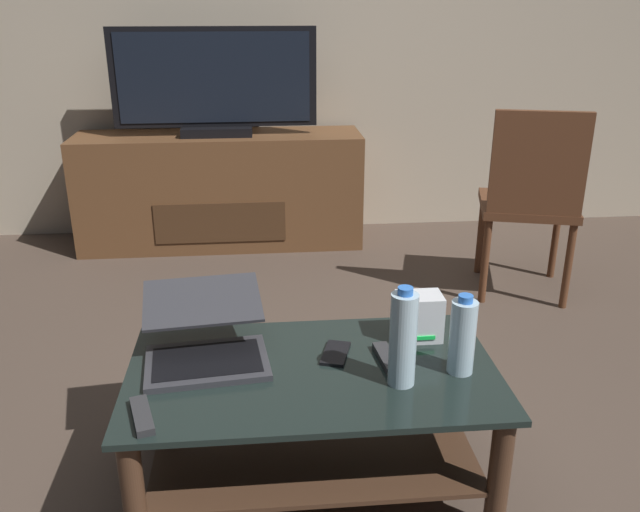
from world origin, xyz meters
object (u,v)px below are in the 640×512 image
Objects in this scene: coffee_table at (313,407)px; dining_chair at (531,196)px; cell_phone at (336,353)px; soundbar_remote at (142,416)px; tv_remote at (387,358)px; laptop at (205,337)px; water_bottle_near at (462,336)px; television at (215,84)px; water_bottle_far at (403,339)px; router_box at (419,317)px; media_cabinet at (221,190)px.

dining_chair is (1.14, 1.26, 0.25)m from coffee_table.
cell_phone is at bearing 44.50° from coffee_table.
dining_chair is at bearing 47.92° from coffee_table.
dining_chair is 5.81× the size of soundbar_remote.
tv_remote is at bearing -1.48° from cell_phone.
coffee_table is 2.47× the size of laptop.
water_bottle_near is at bearing -3.14° from cell_phone.
television reaches higher than soundbar_remote.
water_bottle_far is at bearing -21.67° from coffee_table.
television is 7.05× the size of tv_remote.
laptop is 0.34m from soundbar_remote.
coffee_table is at bearing -19.15° from laptop.
router_box is 0.51× the size of water_bottle_far.
media_cabinet reaches higher than laptop.
router_box is 0.91× the size of soundbar_remote.
tv_remote is (0.58, -2.12, -0.53)m from television.
television reaches higher than dining_chair.
cell_phone is (-0.16, 0.17, -0.13)m from water_bottle_far.
router_box is (0.65, 0.05, 0.01)m from laptop.
water_bottle_far is 0.70m from soundbar_remote.
television reaches higher than water_bottle_far.
cell_phone is at bearing -4.96° from laptop.
television is 2.19m from cell_phone.
router_box is at bearing -125.79° from dining_chair.
water_bottle_near is 0.82× the size of water_bottle_far.
coffee_table is 7.23× the size of router_box.
router_box is 1.04× the size of cell_phone.
laptop is (-1.45, -1.15, -0.06)m from dining_chair.
router_box reaches higher than coffee_table.
router_box is 0.28m from water_bottle_far.
cell_phone is at bearing -131.85° from dining_chair.
media_cabinet reaches higher than cell_phone.
router_box reaches higher than soundbar_remote.
media_cabinet reaches higher than water_bottle_near.
media_cabinet reaches higher than coffee_table.
tv_remote is at bearing 98.16° from water_bottle_far.
water_bottle_near is at bearing -6.82° from coffee_table.
media_cabinet is 2.35m from water_bottle_far.
television reaches higher than media_cabinet.
water_bottle_far reaches higher than cell_phone.
dining_chair reaches higher than tv_remote.
television is 2.10m from laptop.
media_cabinet is (-0.36, 2.17, 0.06)m from coffee_table.
laptop reaches higher than cell_phone.
laptop is 0.39m from cell_phone.
dining_chair reaches higher than laptop.
dining_chair is 1.85m from laptop.
coffee_table is at bearing -178.84° from tv_remote.
water_bottle_far is at bearing -20.26° from laptop.
media_cabinet is 1.77m from dining_chair.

